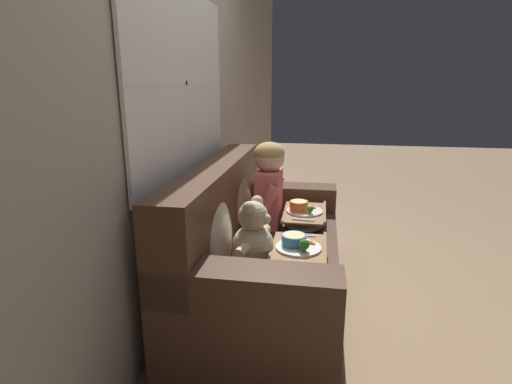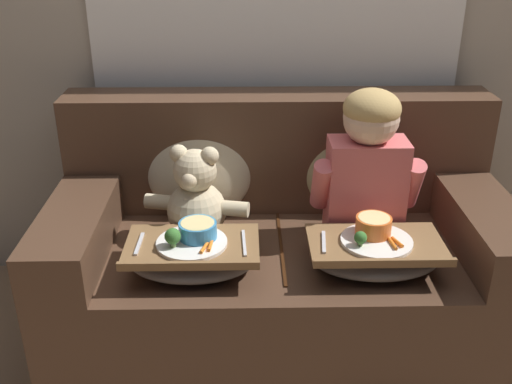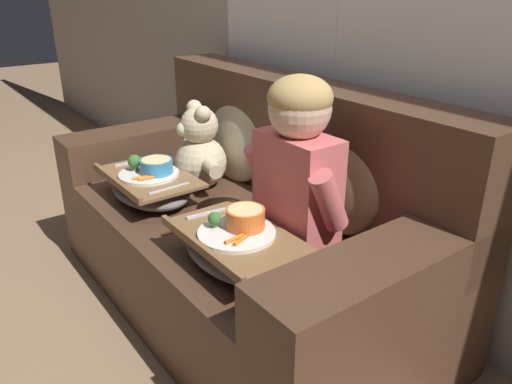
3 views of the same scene
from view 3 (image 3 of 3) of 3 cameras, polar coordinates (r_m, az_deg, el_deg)
ground_plane at (r=2.14m, az=-2.08°, el=-12.41°), size 14.00×14.00×0.00m
couch at (r=2.01m, az=-0.65°, el=-4.23°), size 1.69×0.86×0.89m
throw_pillow_behind_child at (r=1.77m, az=9.69°, el=1.97°), size 0.43×0.20×0.44m
throw_pillow_behind_teddy at (r=2.22m, az=-1.88°, el=6.72°), size 0.43×0.21×0.45m
child_figure at (r=1.60m, az=4.81°, el=4.14°), size 0.40×0.20×0.57m
teddy_bear at (r=2.13m, az=-6.50°, el=4.55°), size 0.40×0.28×0.37m
lap_tray_child at (r=1.57m, az=-2.18°, el=-6.21°), size 0.46×0.28×0.18m
lap_tray_teddy at (r=2.06m, az=-12.02°, el=0.80°), size 0.45×0.29×0.18m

